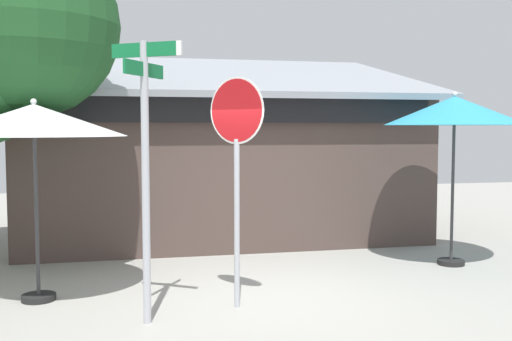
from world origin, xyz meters
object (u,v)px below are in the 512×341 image
Objects in this scene: patio_umbrella_ivory_left at (34,121)px; patio_umbrella_teal_center at (454,112)px; stop_sign at (237,145)px; street_sign_post at (146,155)px.

patio_umbrella_teal_center is (6.41, 0.70, 0.18)m from patio_umbrella_ivory_left.
stop_sign is 1.10× the size of patio_umbrella_ivory_left.
patio_umbrella_ivory_left is at bearing 161.45° from stop_sign.
street_sign_post is at bearing -161.21° from stop_sign.
patio_umbrella_ivory_left is 6.45m from patio_umbrella_teal_center.
patio_umbrella_teal_center is (3.91, 1.54, 0.48)m from stop_sign.
street_sign_post is 1.23× the size of patio_umbrella_ivory_left.
stop_sign is at bearing -18.55° from patio_umbrella_ivory_left.
street_sign_post is 5.42m from patio_umbrella_teal_center.
street_sign_post is 1.14× the size of patio_umbrella_teal_center.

